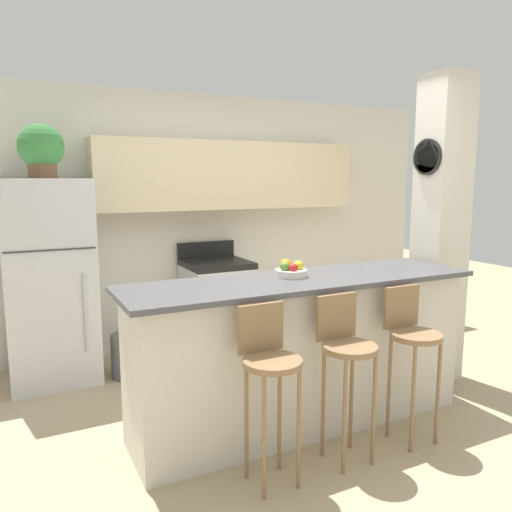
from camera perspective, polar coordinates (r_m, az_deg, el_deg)
name	(u,v)px	position (r m, az deg, el deg)	size (l,w,h in m)	color
ground_plane	(301,422)	(3.75, 5.13, -18.41)	(14.00, 14.00, 0.00)	tan
wall_back	(211,203)	(5.16, -5.21, 6.07)	(5.60, 0.38, 2.55)	silver
pillar_right	(440,231)	(4.46, 20.30, 2.71)	(0.38, 0.32, 2.55)	silver
counter_bar	(302,351)	(3.54, 5.25, -10.78)	(2.49, 0.69, 1.05)	silver
refrigerator	(50,281)	(4.55, -22.51, -2.68)	(0.70, 0.71, 1.72)	silver
stove_range	(217,305)	(5.03, -4.47, -5.61)	(0.61, 0.62, 1.07)	silver
bar_stool_left	(269,367)	(2.83, 1.53, -12.58)	(0.33, 0.33, 1.02)	olive
bar_stool_mid	(346,352)	(3.10, 10.24, -10.80)	(0.33, 0.33, 1.02)	olive
bar_stool_right	(412,340)	(3.43, 17.35, -9.15)	(0.33, 0.33, 1.02)	olive
potted_plant_on_fridge	(41,149)	(4.48, -23.35, 11.15)	(0.36, 0.36, 0.44)	brown
fruit_bowl	(291,270)	(3.42, 3.96, -1.65)	(0.22, 0.22, 0.12)	silver
trash_bin	(127,355)	(4.57, -14.48, -10.95)	(0.28, 0.28, 0.38)	#59595B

